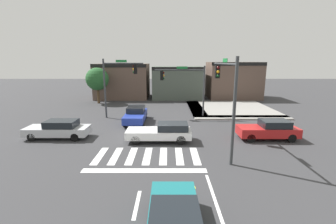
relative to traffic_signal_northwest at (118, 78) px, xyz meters
The scene contains 14 objects.
ground_plane 7.87m from the traffic_signal_northwest, 55.29° to the right, with size 120.00×120.00×0.00m, color #353538.
crosswalk_near 11.48m from the traffic_signal_northwest, 69.13° to the right, with size 6.44×2.72×0.01m.
bike_detector_marking 15.48m from the traffic_signal_northwest, 66.73° to the right, with size 1.01×1.01×0.01m.
curb_corner_northeast 13.53m from the traffic_signal_northwest, 17.61° to the left, with size 10.00×10.60×0.15m.
storefront_row 15.25m from the traffic_signal_northwest, 64.72° to the left, with size 25.65×6.90×5.67m.
traffic_signal_northwest is the anchor object (origin of this frame).
traffic_signal_southeast 12.64m from the traffic_signal_northwest, 46.40° to the right, with size 0.32×5.92×6.06m.
traffic_signal_northeast 6.87m from the traffic_signal_northwest, ahead, with size 5.18×0.32×5.35m.
car_silver 8.09m from the traffic_signal_northwest, 116.86° to the right, with size 4.72×1.71×1.40m.
car_red 14.85m from the traffic_signal_northwest, 28.08° to the right, with size 4.38×1.72×1.48m.
car_blue 4.29m from the traffic_signal_northwest, 41.63° to the right, with size 1.84×4.64×1.47m.
car_teal 18.18m from the traffic_signal_northwest, 72.69° to the right, with size 1.71×4.12×1.51m.
car_white 9.30m from the traffic_signal_northwest, 57.30° to the right, with size 4.73×1.73×1.37m.
roadside_tree 9.72m from the traffic_signal_northwest, 118.88° to the left, with size 3.13×3.13×4.96m.
Camera 1 is at (1.29, -17.97, 5.80)m, focal length 24.57 mm.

